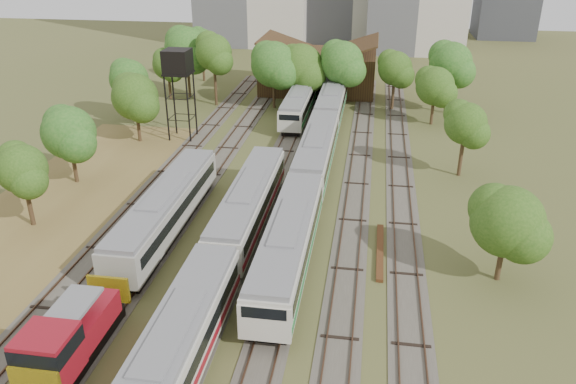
% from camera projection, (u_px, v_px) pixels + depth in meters
% --- Properties ---
extents(ground, '(240.00, 240.00, 0.00)m').
position_uv_depth(ground, '(223.00, 366.00, 29.95)').
color(ground, '#475123').
rests_on(ground, ground).
extents(dry_grass_patch, '(14.00, 60.00, 0.04)m').
position_uv_depth(dry_grass_patch, '(5.00, 260.00, 39.62)').
color(dry_grass_patch, brown).
rests_on(dry_grass_patch, ground).
extents(tracks, '(24.60, 80.00, 0.19)m').
position_uv_depth(tracks, '(285.00, 179.00, 52.42)').
color(tracks, '#4C473D').
rests_on(tracks, ground).
extents(railcar_red_set, '(2.86, 34.58, 3.53)m').
position_uv_depth(railcar_red_set, '(219.00, 265.00, 35.61)').
color(railcar_red_set, black).
rests_on(railcar_red_set, ground).
extents(railcar_green_set, '(2.96, 52.08, 3.66)m').
position_uv_depth(railcar_green_set, '(316.00, 153.00, 53.34)').
color(railcar_green_set, black).
rests_on(railcar_green_set, ground).
extents(railcar_rear, '(2.74, 16.08, 3.39)m').
position_uv_depth(railcar_rear, '(299.00, 104.00, 69.14)').
color(railcar_rear, black).
rests_on(railcar_rear, ground).
extents(shunter_locomotive, '(2.63, 8.10, 3.44)m').
position_uv_depth(shunter_locomotive, '(68.00, 340.00, 29.40)').
color(shunter_locomotive, black).
rests_on(shunter_locomotive, ground).
extents(old_grey_coach, '(2.83, 18.00, 3.50)m').
position_uv_depth(old_grey_coach, '(166.00, 209.00, 42.59)').
color(old_grey_coach, black).
rests_on(old_grey_coach, ground).
extents(water_tower, '(2.83, 2.83, 9.81)m').
position_uv_depth(water_tower, '(178.00, 64.00, 59.64)').
color(water_tower, black).
rests_on(water_tower, ground).
extents(rail_pile_far, '(0.48, 7.76, 0.25)m').
position_uv_depth(rail_pile_far, '(380.00, 251.00, 40.48)').
color(rail_pile_far, '#543018').
rests_on(rail_pile_far, ground).
extents(maintenance_shed, '(16.45, 11.55, 7.58)m').
position_uv_depth(maintenance_shed, '(319.00, 70.00, 80.80)').
color(maintenance_shed, '#382314').
rests_on(maintenance_shed, ground).
extents(tree_band_left, '(8.60, 73.93, 7.90)m').
position_uv_depth(tree_band_left, '(95.00, 112.00, 54.84)').
color(tree_band_left, '#382616').
rests_on(tree_band_left, ground).
extents(tree_band_far, '(40.18, 9.11, 9.62)m').
position_uv_depth(tree_band_far, '(296.00, 61.00, 72.11)').
color(tree_band_far, '#382616').
rests_on(tree_band_far, ground).
extents(tree_band_right, '(6.44, 37.88, 7.09)m').
position_uv_depth(tree_band_right, '(463.00, 134.00, 50.17)').
color(tree_band_right, '#382616').
rests_on(tree_band_right, ground).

